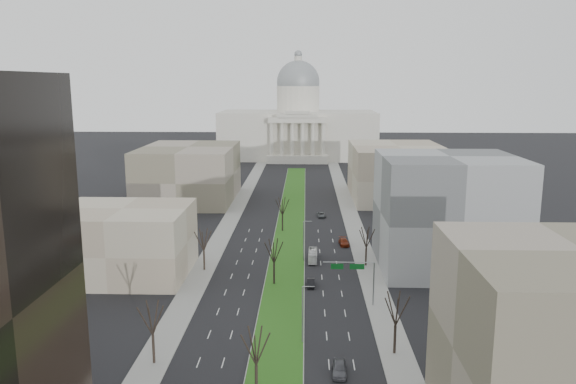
% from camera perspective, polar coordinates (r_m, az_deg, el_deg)
% --- Properties ---
extents(ground, '(600.00, 600.00, 0.00)m').
position_cam_1_polar(ground, '(149.71, 0.20, -4.02)').
color(ground, black).
rests_on(ground, ground).
extents(median, '(8.00, 222.03, 0.20)m').
position_cam_1_polar(median, '(148.71, 0.19, -4.08)').
color(median, '#999993').
rests_on(median, ground).
extents(sidewalk_left, '(5.00, 330.00, 0.15)m').
position_cam_1_polar(sidewalk_left, '(127.50, -8.06, -6.82)').
color(sidewalk_left, gray).
rests_on(sidewalk_left, ground).
extents(sidewalk_right, '(5.00, 330.00, 0.15)m').
position_cam_1_polar(sidewalk_right, '(126.40, 7.89, -6.97)').
color(sidewalk_right, gray).
rests_on(sidewalk_right, ground).
extents(capitol, '(80.00, 46.00, 55.00)m').
position_cam_1_polar(capitol, '(294.95, 1.02, 6.69)').
color(capitol, beige).
rests_on(capitol, ground).
extents(building_beige_left, '(26.00, 22.00, 14.00)m').
position_cam_1_polar(building_beige_left, '(119.93, -16.31, -4.87)').
color(building_beige_left, tan).
rests_on(building_beige_left, ground).
extents(building_tan_right, '(26.00, 24.00, 22.00)m').
position_cam_1_polar(building_tan_right, '(69.41, 27.17, -14.07)').
color(building_tan_right, gray).
rests_on(building_tan_right, ground).
extents(building_grey_right, '(28.00, 26.00, 24.00)m').
position_cam_1_polar(building_grey_right, '(123.28, 15.84, -2.01)').
color(building_grey_right, slate).
rests_on(building_grey_right, ground).
extents(building_far_left, '(30.00, 40.00, 18.00)m').
position_cam_1_polar(building_far_left, '(190.93, -10.02, 1.88)').
color(building_far_left, gray).
rests_on(building_far_left, ground).
extents(building_far_right, '(30.00, 40.00, 18.00)m').
position_cam_1_polar(building_far_right, '(194.32, 10.96, 2.01)').
color(building_far_right, tan).
rests_on(building_far_right, ground).
extents(tree_left_mid, '(5.40, 5.40, 9.72)m').
position_cam_1_polar(tree_left_mid, '(82.05, -13.65, -12.25)').
color(tree_left_mid, black).
rests_on(tree_left_mid, ground).
extents(tree_left_far, '(5.28, 5.28, 9.50)m').
position_cam_1_polar(tree_left_far, '(118.90, -8.58, -4.75)').
color(tree_left_far, black).
rests_on(tree_left_far, ground).
extents(tree_right_mid, '(5.52, 5.52, 9.94)m').
position_cam_1_polar(tree_right_mid, '(83.91, 10.92, -11.47)').
color(tree_right_mid, black).
rests_on(tree_right_mid, ground).
extents(tree_right_far, '(5.04, 5.04, 9.07)m').
position_cam_1_polar(tree_right_far, '(121.65, 7.98, -4.52)').
color(tree_right_far, black).
rests_on(tree_right_far, ground).
extents(tree_median_a, '(5.40, 5.40, 9.72)m').
position_cam_1_polar(tree_median_a, '(72.27, -3.28, -15.28)').
color(tree_median_a, black).
rests_on(tree_median_a, ground).
extents(tree_median_b, '(5.40, 5.40, 9.72)m').
position_cam_1_polar(tree_median_b, '(109.45, -1.44, -5.94)').
color(tree_median_b, black).
rests_on(tree_median_b, ground).
extents(tree_median_c, '(5.40, 5.40, 9.72)m').
position_cam_1_polar(tree_median_c, '(148.11, -0.57, -1.40)').
color(tree_median_c, black).
rests_on(tree_median_c, ground).
extents(streetlamp_median_b, '(1.90, 0.20, 9.16)m').
position_cam_1_polar(streetlamp_median_b, '(86.55, 1.52, -12.23)').
color(streetlamp_median_b, gray).
rests_on(streetlamp_median_b, ground).
extents(streetlamp_median_c, '(1.90, 0.20, 9.16)m').
position_cam_1_polar(streetlamp_median_c, '(124.29, 1.62, -4.90)').
color(streetlamp_median_c, gray).
rests_on(streetlamp_median_c, ground).
extents(mast_arm_signs, '(9.12, 0.24, 8.09)m').
position_cam_1_polar(mast_arm_signs, '(100.53, 7.18, -8.13)').
color(mast_arm_signs, gray).
rests_on(mast_arm_signs, ground).
extents(car_grey_near, '(2.22, 5.03, 1.69)m').
position_cam_1_polar(car_grey_near, '(80.28, 5.23, -17.40)').
color(car_grey_near, '#494950').
rests_on(car_grey_near, ground).
extents(car_black, '(1.54, 4.26, 1.39)m').
position_cam_1_polar(car_black, '(110.66, 2.33, -9.20)').
color(car_black, black).
rests_on(car_black, ground).
extents(car_red, '(2.54, 5.48, 1.55)m').
position_cam_1_polar(car_red, '(137.86, 5.70, -5.08)').
color(car_red, maroon).
rests_on(car_red, ground).
extents(car_grey_far, '(2.68, 5.05, 1.35)m').
position_cam_1_polar(car_grey_far, '(165.41, 3.41, -2.33)').
color(car_grey_far, '#4F5357').
rests_on(car_grey_far, ground).
extents(box_van, '(2.13, 8.16, 2.26)m').
position_cam_1_polar(box_van, '(125.82, 2.54, -6.46)').
color(box_van, white).
rests_on(box_van, ground).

